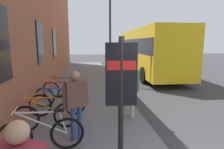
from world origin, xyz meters
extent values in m
plane|color=#38383A|center=(6.00, -1.00, 0.00)|extent=(60.00, 60.00, 0.00)
cube|color=slate|center=(8.00, 1.75, 0.06)|extent=(24.00, 3.50, 0.12)
cube|color=#9E563D|center=(9.00, 3.80, 4.09)|extent=(22.00, 0.60, 8.18)
cube|color=black|center=(2.00, 3.48, 2.40)|extent=(0.90, 0.06, 1.60)
cube|color=black|center=(5.50, 3.48, 2.40)|extent=(0.90, 0.06, 1.60)
cube|color=black|center=(9.00, 3.48, 2.40)|extent=(0.90, 0.06, 1.60)
torus|color=black|center=(1.63, 3.23, 0.48)|extent=(0.12, 0.72, 0.72)
torus|color=black|center=(1.72, 2.18, 0.48)|extent=(0.12, 0.72, 0.72)
cylinder|color=silver|center=(1.68, 2.68, 0.76)|extent=(0.12, 1.02, 0.58)
cylinder|color=silver|center=(1.67, 2.76, 1.00)|extent=(0.10, 0.85, 0.09)
cylinder|color=silver|center=(1.71, 2.26, 0.73)|extent=(0.05, 0.19, 0.51)
cube|color=black|center=(1.71, 2.33, 1.02)|extent=(0.12, 0.21, 0.06)
cylinder|color=silver|center=(1.64, 3.18, 1.08)|extent=(0.48, 0.06, 0.02)
torus|color=black|center=(2.65, 3.32, 0.48)|extent=(0.17, 0.72, 0.72)
torus|color=black|center=(2.81, 2.29, 0.48)|extent=(0.17, 0.72, 0.72)
cylinder|color=orange|center=(2.73, 2.78, 0.76)|extent=(0.19, 1.01, 0.58)
cylinder|color=orange|center=(2.72, 2.85, 1.00)|extent=(0.17, 0.85, 0.09)
cylinder|color=orange|center=(2.80, 2.36, 0.73)|extent=(0.06, 0.19, 0.51)
cube|color=black|center=(2.78, 2.43, 1.02)|extent=(0.13, 0.21, 0.06)
cylinder|color=orange|center=(2.65, 3.27, 1.08)|extent=(0.48, 0.10, 0.02)
torus|color=black|center=(3.70, 3.19, 0.48)|extent=(0.07, 0.72, 0.72)
torus|color=black|center=(3.69, 2.14, 0.48)|extent=(0.07, 0.72, 0.72)
cylinder|color=#1E4CA5|center=(3.69, 2.64, 0.76)|extent=(0.05, 1.02, 0.58)
cylinder|color=#1E4CA5|center=(3.69, 2.71, 1.00)|extent=(0.04, 0.85, 0.09)
cylinder|color=#1E4CA5|center=(3.69, 2.21, 0.73)|extent=(0.04, 0.18, 0.51)
cube|color=black|center=(3.69, 2.29, 1.02)|extent=(0.10, 0.20, 0.06)
cylinder|color=#1E4CA5|center=(3.70, 3.14, 1.08)|extent=(0.48, 0.03, 0.02)
torus|color=black|center=(4.59, 3.24, 0.48)|extent=(0.10, 0.72, 0.72)
torus|color=black|center=(4.53, 2.19, 0.48)|extent=(0.10, 0.72, 0.72)
cylinder|color=#B21E1E|center=(4.56, 2.69, 0.76)|extent=(0.10, 1.02, 0.58)
cylinder|color=#B21E1E|center=(4.56, 2.76, 1.00)|extent=(0.09, 0.85, 0.09)
cylinder|color=#B21E1E|center=(4.53, 2.26, 0.73)|extent=(0.05, 0.19, 0.51)
cube|color=black|center=(4.54, 2.34, 1.02)|extent=(0.11, 0.21, 0.06)
cylinder|color=#B21E1E|center=(4.59, 3.19, 1.08)|extent=(0.48, 0.05, 0.02)
torus|color=black|center=(5.62, 3.19, 0.48)|extent=(0.15, 0.72, 0.72)
torus|color=black|center=(5.49, 2.14, 0.48)|extent=(0.15, 0.72, 0.72)
cylinder|color=#B21E1E|center=(5.55, 2.64, 0.76)|extent=(0.17, 1.01, 0.58)
cylinder|color=#B21E1E|center=(5.56, 2.71, 1.00)|extent=(0.14, 0.85, 0.09)
cylinder|color=#B21E1E|center=(5.50, 2.22, 0.73)|extent=(0.06, 0.19, 0.51)
cube|color=black|center=(5.51, 2.29, 1.02)|extent=(0.12, 0.21, 0.06)
cylinder|color=#B21E1E|center=(5.62, 3.14, 1.08)|extent=(0.48, 0.09, 0.02)
cylinder|color=black|center=(0.98, 1.15, 1.32)|extent=(0.10, 0.10, 2.40)
cube|color=black|center=(0.98, 1.15, 1.87)|extent=(0.13, 0.56, 1.10)
cube|color=red|center=(0.98, 1.15, 2.03)|extent=(0.14, 0.50, 0.16)
cube|color=yellow|center=(11.71, -3.00, 1.85)|extent=(10.60, 2.94, 3.00)
cube|color=black|center=(11.71, -3.00, 2.21)|extent=(10.39, 2.97, 0.90)
cylinder|color=black|center=(8.30, -4.06, 0.50)|extent=(1.01, 0.29, 1.00)
cylinder|color=black|center=(8.40, -1.66, 0.50)|extent=(1.01, 0.29, 1.00)
cylinder|color=black|center=(15.02, -4.34, 0.50)|extent=(1.01, 0.29, 1.00)
cylinder|color=black|center=(15.12, -1.94, 0.50)|extent=(1.01, 0.29, 1.00)
sphere|color=tan|center=(-0.49, 2.38, 1.63)|extent=(0.22, 0.22, 0.22)
cylinder|color=#334C8C|center=(2.16, 1.92, 0.53)|extent=(0.12, 0.12, 0.82)
cylinder|color=#334C8C|center=(2.09, 2.08, 0.53)|extent=(0.12, 0.12, 0.82)
cube|color=brown|center=(2.12, 2.00, 1.24)|extent=(0.41, 0.53, 0.61)
sphere|color=tan|center=(2.12, 2.00, 1.67)|extent=(0.22, 0.22, 0.22)
cylinder|color=brown|center=(2.23, 1.75, 1.21)|extent=(0.10, 0.10, 0.55)
cylinder|color=brown|center=(2.02, 2.25, 1.21)|extent=(0.10, 0.10, 0.55)
cylinder|color=#B2A599|center=(3.34, 0.47, 0.55)|extent=(0.13, 0.13, 0.86)
cylinder|color=#B2A599|center=(3.20, 0.37, 0.55)|extent=(0.13, 0.13, 0.86)
cube|color=#4C724C|center=(3.27, 0.42, 1.30)|extent=(0.56, 0.50, 0.65)
sphere|color=#D8AD8C|center=(3.27, 0.42, 1.76)|extent=(0.23, 0.23, 0.23)
cylinder|color=#4C724C|center=(3.50, 0.58, 1.26)|extent=(0.10, 0.10, 0.57)
cylinder|color=#4C724C|center=(3.04, 0.26, 1.26)|extent=(0.10, 0.10, 0.57)
cylinder|color=#333338|center=(8.76, 0.30, 2.67)|extent=(0.12, 0.12, 5.11)
camera|label=1|loc=(-2.16, 1.77, 2.42)|focal=30.11mm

